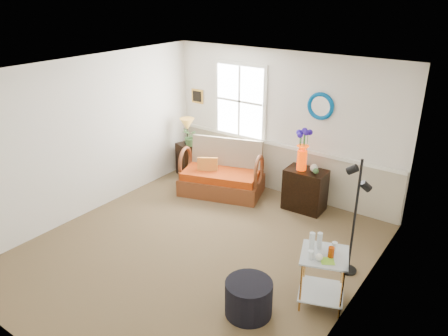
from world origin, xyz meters
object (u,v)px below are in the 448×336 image
Objects in this scene: lamp_stand at (188,159)px; side_table at (322,279)px; ottoman at (249,298)px; floor_lamp at (355,218)px; cabinet at (305,190)px; loveseat at (221,169)px.

side_table reaches higher than lamp_stand.
lamp_stand is 4.25m from ottoman.
lamp_stand is 0.40× the size of floor_lamp.
cabinet is 1.05× the size of side_table.
floor_lamp is at bearing 86.72° from side_table.
cabinet reaches higher than ottoman.
side_table is (2.78, -1.78, -0.14)m from loveseat.
loveseat is 3.30m from side_table.
ottoman is at bearing -40.53° from lamp_stand.
loveseat reaches higher than side_table.
loveseat reaches higher than cabinet.
side_table is 0.94m from floor_lamp.
side_table is at bearing -28.49° from lamp_stand.
floor_lamp reaches higher than loveseat.
cabinet is 1.87m from floor_lamp.
floor_lamp is (0.05, 0.81, 0.47)m from side_table.
lamp_stand is 0.91× the size of cabinet.
cabinet is at bearing 102.75° from ottoman.
floor_lamp is at bearing -18.17° from lamp_stand.
ottoman is at bearing -132.45° from side_table.
cabinet is 2.43m from side_table.
loveseat is 2.02× the size of cabinet.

